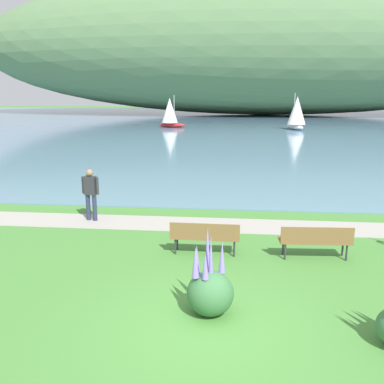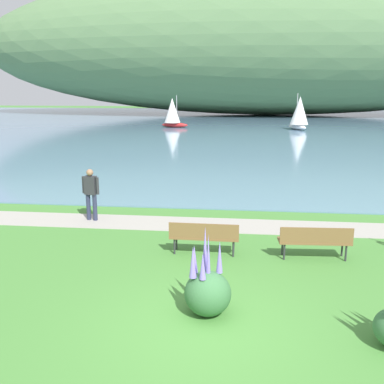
{
  "view_description": "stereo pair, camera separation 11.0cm",
  "coord_description": "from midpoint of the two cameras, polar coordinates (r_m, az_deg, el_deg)",
  "views": [
    {
      "loc": [
        0.49,
        -7.02,
        4.21
      ],
      "look_at": [
        -0.87,
        6.25,
        1.0
      ],
      "focal_mm": 40.15,
      "sensor_mm": 36.0,
      "label": 1
    },
    {
      "loc": [
        0.6,
        -7.01,
        4.21
      ],
      "look_at": [
        -0.87,
        6.25,
        1.0
      ],
      "focal_mm": 40.15,
      "sensor_mm": 36.0,
      "label": 2
    }
  ],
  "objects": [
    {
      "name": "bay_water",
      "position": [
        54.93,
        5.32,
        9.11
      ],
      "size": [
        180.0,
        80.0,
        0.04
      ],
      "primitive_type": "cube",
      "color": "#5B7F9E",
      "rests_on": "ground"
    },
    {
      "name": "sailboat_nearest_to_shore",
      "position": [
        46.61,
        13.66,
        10.21
      ],
      "size": [
        2.47,
        3.28,
        3.74
      ],
      "color": "white",
      "rests_on": "bay_water"
    },
    {
      "name": "park_bench_further_along",
      "position": [
        11.3,
        15.84,
        -6.05
      ],
      "size": [
        1.82,
        0.57,
        0.88
      ],
      "color": "brown",
      "rests_on": "ground"
    },
    {
      "name": "distant_hillside",
      "position": [
        73.51,
        10.09,
        18.81
      ],
      "size": [
        96.94,
        28.0,
        22.32
      ],
      "primitive_type": "ellipsoid",
      "color": "#567A4C",
      "rests_on": "bay_water"
    },
    {
      "name": "sailboat_mid_bay",
      "position": [
        48.19,
        -3.0,
        10.52
      ],
      "size": [
        3.07,
        2.01,
        3.5
      ],
      "color": "#B22323",
      "rests_on": "bay_water"
    },
    {
      "name": "person_at_shoreline",
      "position": [
        14.27,
        -13.54,
        0.06
      ],
      "size": [
        0.6,
        0.3,
        1.71
      ],
      "color": "#282D47",
      "rests_on": "ground"
    },
    {
      "name": "ground_plane",
      "position": [
        8.2,
        1.28,
        -17.38
      ],
      "size": [
        200.0,
        200.0,
        0.0
      ],
      "primitive_type": "plane",
      "color": "#478438"
    },
    {
      "name": "park_bench_near_camera",
      "position": [
        11.17,
        1.45,
        -5.75
      ],
      "size": [
        1.81,
        0.51,
        0.88
      ],
      "color": "brown",
      "rests_on": "ground"
    },
    {
      "name": "shoreline_path",
      "position": [
        13.67,
        3.3,
        -4.4
      ],
      "size": [
        60.0,
        1.5,
        0.01
      ],
      "primitive_type": "cube",
      "color": "#A39E93",
      "rests_on": "ground"
    },
    {
      "name": "echium_bush_beside_closest",
      "position": [
        8.36,
        2.01,
        -12.94
      ],
      "size": [
        0.9,
        0.9,
        1.7
      ],
      "color": "#386B3D",
      "rests_on": "ground"
    }
  ]
}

